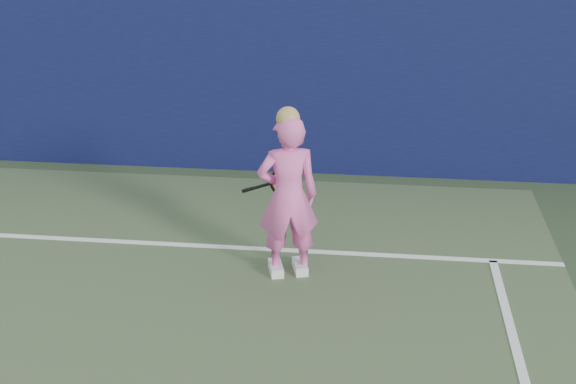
# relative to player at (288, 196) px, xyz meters

# --- Properties ---
(backstop_wall) EXTENTS (24.00, 0.40, 2.50)m
(backstop_wall) POSITION_rel_player_xyz_m (-2.77, 2.96, 0.44)
(backstop_wall) COLOR #0C1039
(backstop_wall) RESTS_ON ground
(player) EXTENTS (0.67, 0.53, 1.69)m
(player) POSITION_rel_player_xyz_m (0.00, 0.00, 0.00)
(player) COLOR #F05DB2
(player) RESTS_ON ground
(racket) EXTENTS (0.59, 0.18, 0.32)m
(racket) POSITION_rel_player_xyz_m (-0.11, 0.40, -0.01)
(racket) COLOR black
(racket) RESTS_ON ground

